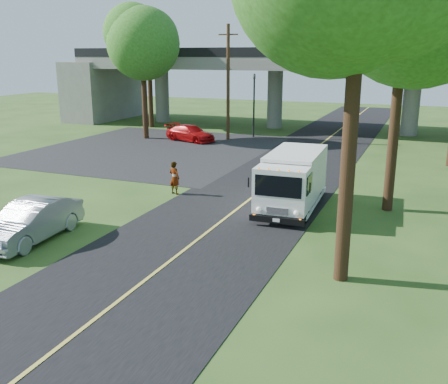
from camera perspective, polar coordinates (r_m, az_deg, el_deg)
The scene contains 13 objects.
ground at distance 16.81m, azimuth -6.44°, elevation -8.11°, with size 120.00×120.00×0.00m, color #294318.
road at distance 25.53m, azimuth 4.35°, elevation 0.21°, with size 7.00×90.00×0.02m, color black.
parking_lot at distance 37.12m, azimuth -8.07°, elevation 4.89°, with size 16.00×18.00×0.01m, color black.
lane_line at distance 25.52m, azimuth 4.35°, elevation 0.25°, with size 0.12×90.00×0.01m, color gold.
overpass at distance 46.12m, azimuth 13.22°, elevation 12.37°, with size 54.00×10.00×7.30m.
traffic_signal at distance 41.86m, azimuth 3.45°, elevation 10.61°, with size 0.18×0.22×5.20m.
utility_pole at distance 40.42m, azimuth 0.47°, elevation 12.45°, with size 1.60×0.26×9.00m.
tree_left_lot at distance 41.26m, azimuth -9.21°, elevation 16.91°, with size 5.60×5.50×10.50m.
tree_left_far at distance 47.94m, azimuth -8.51°, elevation 16.16°, with size 5.26×5.16×9.89m.
step_van at distance 22.40m, azimuth 7.89°, elevation 1.53°, with size 2.48×6.07×2.51m.
red_sedan at distance 40.18m, azimuth -3.86°, elevation 6.72°, with size 1.78×4.39×1.27m, color #A40A0B.
silver_sedan at distance 19.80m, azimuth -21.18°, elevation -3.13°, with size 1.57×4.50×1.48m, color gray.
pedestrian at distance 24.72m, azimuth -5.68°, elevation 1.62°, with size 0.60×0.39×1.64m, color gray.
Camera 1 is at (7.55, -13.45, 6.68)m, focal length 40.00 mm.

